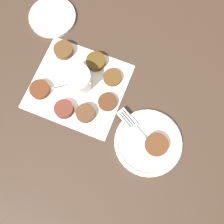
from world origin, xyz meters
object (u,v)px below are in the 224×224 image
Objects in this scene: serving_plate at (148,142)px; extra_saucer at (52,17)px; fritter_on_plate at (157,145)px; fork at (135,128)px; sauce_bowl at (76,81)px.

serving_plate reaches higher than extra_saucer.
fork is at bearing 164.81° from fritter_on_plate.
sauce_bowl is 0.75× the size of extra_saucer.
fork is (0.22, -0.06, -0.01)m from sauce_bowl.
fritter_on_plate is 0.54m from extra_saucer.
fritter_on_plate reaches higher than extra_saucer.
sauce_bowl reaches higher than extra_saucer.
serving_plate is 0.52m from extra_saucer.
extra_saucer is at bearing 150.02° from serving_plate.
fritter_on_plate is 0.44× the size of extra_saucer.
sauce_bowl is 0.28m from serving_plate.
extra_saucer is at bearing 149.08° from fork.
fork is 1.07× the size of extra_saucer.
sauce_bowl reaches higher than fork.
extra_saucer is (-0.18, 0.18, -0.03)m from sauce_bowl.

